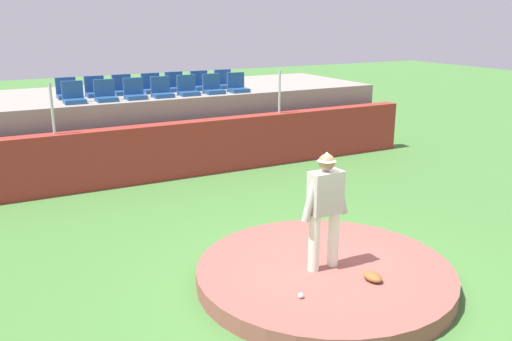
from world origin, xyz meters
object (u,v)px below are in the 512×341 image
at_px(fielding_glove, 373,277).
at_px(stadium_chair_10, 152,87).
at_px(stadium_chair_3, 162,91).
at_px(stadium_chair_12, 200,84).
at_px(baseball, 301,296).
at_px(stadium_chair_11, 175,85).
at_px(pitcher, 325,202).
at_px(stadium_chair_9, 123,88).
at_px(stadium_chair_1, 106,94).
at_px(stadium_chair_6, 237,86).
at_px(stadium_chair_4, 188,89).
at_px(stadium_chair_7, 67,92).
at_px(stadium_chair_13, 224,82).
at_px(stadium_chair_2, 135,92).
at_px(stadium_chair_5, 213,87).
at_px(stadium_chair_8, 95,90).
at_px(stadium_chair_0, 74,96).

bearing_deg(fielding_glove, stadium_chair_10, -2.25).
xyz_separation_m(stadium_chair_3, stadium_chair_12, (1.39, 0.88, 0.00)).
xyz_separation_m(baseball, fielding_glove, (1.12, -0.06, 0.02)).
distance_m(fielding_glove, stadium_chair_11, 8.90).
xyz_separation_m(pitcher, stadium_chair_9, (-0.68, 8.09, 0.70)).
bearing_deg(baseball, stadium_chair_11, 80.27).
height_order(stadium_chair_1, stadium_chair_6, same).
bearing_deg(stadium_chair_12, stadium_chair_11, -3.85).
bearing_deg(stadium_chair_4, stadium_chair_6, 177.97).
relative_size(stadium_chair_3, stadium_chair_7, 1.00).
bearing_deg(stadium_chair_13, stadium_chair_12, 0.75).
height_order(baseball, stadium_chair_11, stadium_chair_11).
bearing_deg(stadium_chair_7, fielding_glove, 105.64).
distance_m(stadium_chair_6, stadium_chair_11, 1.68).
bearing_deg(stadium_chair_7, stadium_chair_6, 167.83).
distance_m(stadium_chair_7, stadium_chair_10, 2.14).
xyz_separation_m(stadium_chair_2, stadium_chair_7, (-1.44, 0.87, 0.00)).
xyz_separation_m(stadium_chair_5, stadium_chair_8, (-2.82, 0.87, 0.00)).
relative_size(pitcher, stadium_chair_11, 3.42).
bearing_deg(stadium_chair_8, stadium_chair_11, -178.83).
bearing_deg(stadium_chair_0, stadium_chair_3, 179.51).
distance_m(stadium_chair_8, stadium_chair_11, 2.12).
relative_size(fielding_glove, stadium_chair_6, 0.60).
distance_m(stadium_chair_8, stadium_chair_12, 2.82).
distance_m(pitcher, stadium_chair_13, 8.37).
relative_size(stadium_chair_6, stadium_chair_7, 1.00).
height_order(stadium_chair_4, stadium_chair_9, same).
distance_m(stadium_chair_10, stadium_chair_11, 0.66).
bearing_deg(stadium_chair_12, pitcher, 79.84).
height_order(stadium_chair_2, stadium_chair_7, same).
height_order(stadium_chair_1, stadium_chair_7, same).
height_order(fielding_glove, stadium_chair_7, stadium_chair_7).
xyz_separation_m(stadium_chair_3, stadium_chair_8, (-1.43, 0.88, 0.00)).
bearing_deg(baseball, stadium_chair_6, 69.59).
bearing_deg(stadium_chair_7, stadium_chair_12, 179.99).
height_order(stadium_chair_0, stadium_chair_13, same).
height_order(stadium_chair_1, stadium_chair_3, same).
xyz_separation_m(stadium_chair_11, stadium_chair_13, (1.42, -0.04, 0.00)).
relative_size(fielding_glove, stadium_chair_13, 0.60).
bearing_deg(stadium_chair_4, stadium_chair_5, 179.12).
distance_m(stadium_chair_8, stadium_chair_9, 0.70).
height_order(baseball, stadium_chair_0, stadium_chair_0).
bearing_deg(stadium_chair_5, fielding_glove, 82.23).
distance_m(stadium_chair_0, stadium_chair_6, 4.18).
distance_m(stadium_chair_2, stadium_chair_9, 0.92).
height_order(stadium_chair_6, stadium_chair_8, same).
height_order(pitcher, stadium_chair_6, stadium_chair_6).
bearing_deg(stadium_chair_5, stadium_chair_0, -0.10).
bearing_deg(stadium_chair_8, stadium_chair_10, 179.95).
bearing_deg(stadium_chair_8, stadium_chair_6, 165.48).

